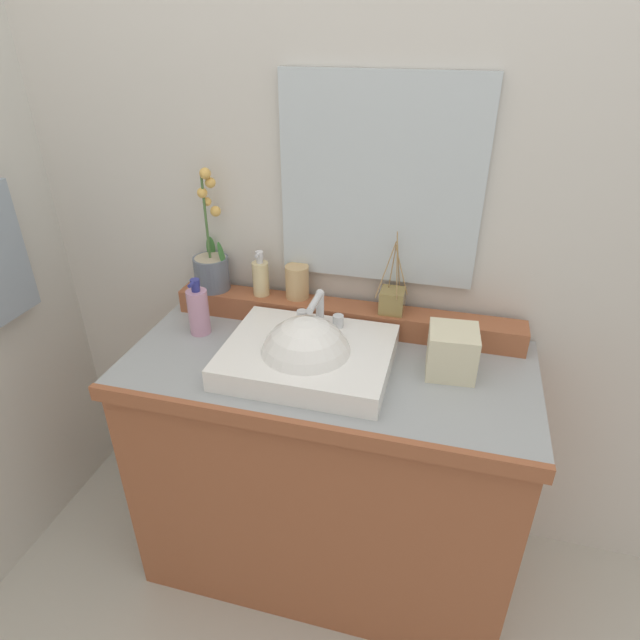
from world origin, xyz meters
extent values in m
cube|color=#B6B2A5|center=(0.00, 0.00, -0.05)|extent=(2.90, 3.72, 0.10)
cube|color=beige|center=(0.00, 0.38, 1.24)|extent=(2.90, 0.20, 2.49)
cube|color=#9A5433|center=(0.00, 0.00, 0.40)|extent=(1.14, 0.52, 0.80)
cube|color=#989DA0|center=(0.00, 0.00, 0.81)|extent=(1.16, 0.55, 0.04)
cube|color=#9A5433|center=(0.00, -0.27, 0.81)|extent=(1.16, 0.02, 0.04)
cube|color=#9A5433|center=(0.00, 0.21, 0.87)|extent=(1.09, 0.10, 0.07)
cube|color=white|center=(-0.05, -0.03, 0.86)|extent=(0.46, 0.37, 0.06)
sphere|color=white|center=(-0.05, -0.05, 0.86)|extent=(0.26, 0.26, 0.26)
cylinder|color=silver|center=(-0.05, 0.10, 0.95)|extent=(0.02, 0.02, 0.10)
cylinder|color=silver|center=(-0.05, 0.04, 1.00)|extent=(0.02, 0.11, 0.02)
sphere|color=silver|center=(-0.05, 0.10, 1.00)|extent=(0.03, 0.03, 0.03)
cylinder|color=silver|center=(-0.10, 0.10, 0.91)|extent=(0.03, 0.03, 0.04)
cylinder|color=silver|center=(0.01, 0.10, 0.91)|extent=(0.03, 0.03, 0.04)
cylinder|color=slate|center=(-0.45, 0.22, 0.96)|extent=(0.11, 0.11, 0.11)
cylinder|color=tan|center=(-0.45, 0.22, 1.01)|extent=(0.10, 0.10, 0.01)
cylinder|color=#476B38|center=(-0.45, 0.22, 1.15)|extent=(0.01, 0.01, 0.27)
ellipsoid|color=#387033|center=(-0.46, 0.26, 1.03)|extent=(0.04, 0.03, 0.09)
ellipsoid|color=#387033|center=(-0.40, 0.21, 1.03)|extent=(0.03, 0.03, 0.09)
sphere|color=#E0AB51|center=(-0.42, 0.24, 1.16)|extent=(0.03, 0.03, 0.03)
sphere|color=#E0AB51|center=(-0.44, 0.24, 1.20)|extent=(0.03, 0.03, 0.03)
sphere|color=#E0AB51|center=(-0.45, 0.22, 1.23)|extent=(0.03, 0.03, 0.03)
sphere|color=#E0AB51|center=(-0.42, 0.23, 1.26)|extent=(0.03, 0.03, 0.03)
sphere|color=#E0AB51|center=(-0.43, 0.22, 1.29)|extent=(0.03, 0.03, 0.03)
cylinder|color=beige|center=(-0.28, 0.22, 0.96)|extent=(0.05, 0.05, 0.11)
cylinder|color=silver|center=(-0.28, 0.22, 1.03)|extent=(0.02, 0.02, 0.02)
cylinder|color=silver|center=(-0.28, 0.22, 1.05)|extent=(0.02, 0.02, 0.02)
cylinder|color=silver|center=(-0.28, 0.21, 1.05)|extent=(0.01, 0.03, 0.01)
cylinder|color=tan|center=(-0.16, 0.23, 0.96)|extent=(0.07, 0.07, 0.11)
cube|color=olive|center=(0.15, 0.21, 0.94)|extent=(0.07, 0.07, 0.07)
cylinder|color=#9E7A4C|center=(0.17, 0.21, 1.04)|extent=(0.05, 0.00, 0.15)
cylinder|color=#9E7A4C|center=(0.15, 0.24, 1.06)|extent=(0.02, 0.05, 0.18)
cylinder|color=#9E7A4C|center=(0.14, 0.22, 1.05)|extent=(0.02, 0.02, 0.15)
cylinder|color=#9E7A4C|center=(0.12, 0.19, 1.05)|extent=(0.05, 0.05, 0.17)
cylinder|color=#9E7A4C|center=(0.16, 0.19, 1.07)|extent=(0.02, 0.04, 0.19)
cylinder|color=#C88FAB|center=(-0.42, 0.06, 0.90)|extent=(0.06, 0.06, 0.14)
cylinder|color=navy|center=(-0.42, 0.06, 0.98)|extent=(0.03, 0.03, 0.02)
cylinder|color=navy|center=(-0.42, 0.06, 1.00)|extent=(0.03, 0.03, 0.02)
cylinder|color=navy|center=(-0.42, 0.04, 1.01)|extent=(0.01, 0.04, 0.01)
cube|color=beige|center=(0.34, 0.04, 0.90)|extent=(0.14, 0.14, 0.13)
cube|color=silver|center=(0.08, 0.27, 1.28)|extent=(0.58, 0.02, 0.59)
cube|color=#8A98A6|center=(-1.00, -0.03, 1.07)|extent=(0.02, 0.18, 0.41)
camera|label=1|loc=(0.31, -1.23, 1.69)|focal=30.19mm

